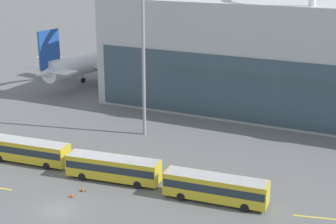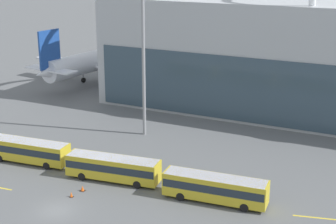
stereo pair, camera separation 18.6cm
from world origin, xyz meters
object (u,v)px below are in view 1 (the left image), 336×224
Objects in this scene: shuttle_bus_0 at (28,150)px; floodlight_mast at (143,23)px; shuttle_bus_1 at (113,167)px; shuttle_bus_2 at (215,187)px; airliner_at_gate_near at (94,61)px; traffic_cone_1 at (72,195)px; traffic_cone_0 at (83,188)px.

shuttle_bus_0 is 0.47× the size of floodlight_mast.
shuttle_bus_1 is (13.66, 0.11, 0.00)m from shuttle_bus_0.
floodlight_mast reaches higher than shuttle_bus_2.
airliner_at_gate_near is at bearing 118.80° from shuttle_bus_1.
shuttle_bus_2 is at bearing 22.32° from traffic_cone_1.
floodlight_mast reaches higher than traffic_cone_0.
traffic_cone_1 is at bearing -115.22° from shuttle_bus_1.
shuttle_bus_0 is 18.63× the size of traffic_cone_1.
shuttle_bus_1 is 18.83× the size of traffic_cone_0.
airliner_at_gate_near is 53.47m from traffic_cone_0.
traffic_cone_1 is at bearing -33.14° from shuttle_bus_0.
airliner_at_gate_near is 1.32× the size of floodlight_mast.
floodlight_mast is (-4.66, 16.87, 15.75)m from shuttle_bus_1.
traffic_cone_1 is (28.03, -47.06, -4.76)m from airliner_at_gate_near.
airliner_at_gate_near reaches higher than shuttle_bus_1.
floodlight_mast is (9.00, 16.99, 15.75)m from shuttle_bus_0.
traffic_cone_0 is 0.99× the size of traffic_cone_1.
airliner_at_gate_near is 2.81× the size of shuttle_bus_1.
shuttle_bus_2 is 18.75× the size of traffic_cone_0.
traffic_cone_1 is (2.68, -23.04, -17.27)m from floodlight_mast.
shuttle_bus_2 is at bearing -6.42° from shuttle_bus_1.
shuttle_bus_1 reaches higher than traffic_cone_0.
airliner_at_gate_near is 59.74m from shuttle_bus_2.
airliner_at_gate_near is at bearing 106.00° from shuttle_bus_0.
shuttle_bus_0 is 12.70m from traffic_cone_0.
shuttle_bus_0 reaches higher than traffic_cone_1.
shuttle_bus_1 is at bearing 72.25° from traffic_cone_1.
shuttle_bus_2 is at bearing -42.22° from floodlight_mast.
shuttle_bus_1 is 18.68× the size of traffic_cone_1.
shuttle_bus_2 is (13.66, 0.25, 0.00)m from shuttle_bus_1.
airliner_at_gate_near is 52.85× the size of traffic_cone_0.
traffic_cone_1 is (-1.97, -6.17, -1.51)m from shuttle_bus_1.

